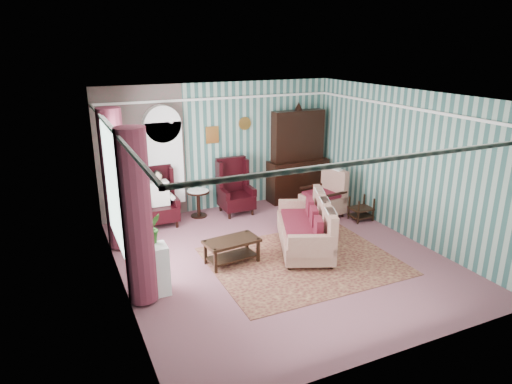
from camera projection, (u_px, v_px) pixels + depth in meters
name	position (u px, v px, depth m)	size (l,w,h in m)	color
floor	(280.00, 257.00, 8.30)	(6.00, 6.00, 0.00)	#8B515E
room_shell	(244.00, 151.00, 7.58)	(5.53, 6.02, 2.91)	#335E58
bookcase	(165.00, 169.00, 9.87)	(0.80, 0.28, 2.24)	silver
dresser_hutch	(298.00, 153.00, 11.03)	(1.50, 0.56, 2.36)	black
wingback_left	(159.00, 197.00, 9.59)	(0.76, 0.80, 1.25)	black
wingback_right	(236.00, 187.00, 10.28)	(0.76, 0.80, 1.25)	black
seated_woman	(159.00, 199.00, 9.60)	(0.44, 0.40, 1.18)	silver
round_side_table	(198.00, 204.00, 10.17)	(0.50, 0.50, 0.60)	black
nest_table	(361.00, 208.00, 9.97)	(0.45, 0.38, 0.54)	black
plant_stand	(150.00, 271.00, 6.96)	(0.55, 0.35, 0.80)	silver
rug	(303.00, 261.00, 8.16)	(3.20, 2.60, 0.01)	#49181E
sofa	(304.00, 226.00, 8.53)	(1.96, 1.11, 0.91)	#BCAF91
floral_armchair	(323.00, 196.00, 10.19)	(0.87, 0.82, 0.90)	#B8A78E
coffee_table	(232.00, 251.00, 8.03)	(0.95, 0.50, 0.44)	black
potted_plant_a	(145.00, 236.00, 6.67)	(0.41, 0.36, 0.46)	#184816
potted_plant_b	(153.00, 228.00, 6.94)	(0.26, 0.21, 0.47)	#1D5019
potted_plant_c	(142.00, 235.00, 6.75)	(0.24, 0.24, 0.43)	#244F18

